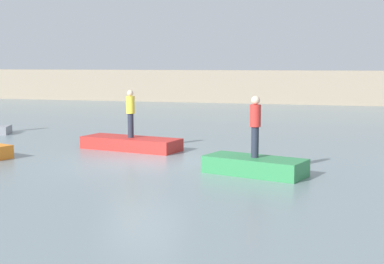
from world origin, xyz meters
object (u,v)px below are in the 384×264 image
rowboat_red (131,144)px  rowboat_green (255,166)px  person_yellow_shirt (130,111)px  person_red_shirt (255,123)px

rowboat_red → rowboat_green: rowboat_green is taller
person_yellow_shirt → rowboat_green: bearing=-32.9°
person_red_shirt → person_yellow_shirt: bearing=147.1°
rowboat_red → rowboat_green: 6.25m
rowboat_green → person_red_shirt: (-0.00, 0.00, 1.26)m
rowboat_green → person_red_shirt: size_ratio=1.64×
person_red_shirt → rowboat_green: bearing=0.0°
person_yellow_shirt → rowboat_red: bearing=-90.0°
rowboat_red → rowboat_green: (5.25, -3.40, 0.02)m
rowboat_red → person_red_shirt: (5.25, -3.40, 1.29)m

